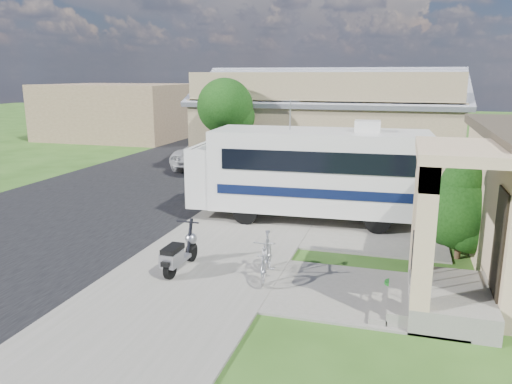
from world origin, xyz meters
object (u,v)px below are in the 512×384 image
(shrub, at_px, (464,209))
(garden_hose, at_px, (394,287))
(motorhome, at_px, (310,170))
(pickup_truck, at_px, (214,154))
(van, at_px, (242,133))
(bicycle, at_px, (266,258))
(scooter, at_px, (179,254))

(shrub, relative_size, garden_hose, 6.38)
(motorhome, height_order, pickup_truck, motorhome)
(van, bearing_deg, bicycle, -59.27)
(shrub, bearing_deg, garden_hose, -121.69)
(pickup_truck, distance_m, garden_hose, 16.00)
(scooter, distance_m, garden_hose, 5.05)
(motorhome, height_order, van, motorhome)
(scooter, bearing_deg, pickup_truck, 108.74)
(motorhome, xyz_separation_m, scooter, (-2.17, -5.42, -1.17))
(bicycle, relative_size, pickup_truck, 0.33)
(pickup_truck, xyz_separation_m, van, (-0.97, 7.73, 0.20))
(scooter, relative_size, bicycle, 0.98)
(shrub, height_order, scooter, shrub)
(scooter, distance_m, pickup_truck, 14.10)
(garden_hose, bearing_deg, pickup_truck, 125.63)
(motorhome, relative_size, garden_hose, 18.89)
(motorhome, bearing_deg, shrub, -31.11)
(scooter, relative_size, garden_hose, 4.17)
(scooter, bearing_deg, van, 104.97)
(pickup_truck, xyz_separation_m, garden_hose, (9.31, -12.99, -0.64))
(van, bearing_deg, pickup_truck, -71.57)
(scooter, xyz_separation_m, pickup_truck, (-4.30, 13.43, 0.24))
(shrub, xyz_separation_m, pickup_truck, (-10.93, 10.38, -0.60))
(motorhome, bearing_deg, bicycle, -93.84)
(bicycle, xyz_separation_m, garden_hose, (2.90, 0.18, -0.43))
(motorhome, bearing_deg, garden_hose, -63.47)
(motorhome, distance_m, garden_hose, 5.94)
(scooter, bearing_deg, shrub, 25.72)
(van, bearing_deg, shrub, -45.41)
(motorhome, relative_size, van, 1.19)
(shrub, distance_m, van, 21.67)
(garden_hose, bearing_deg, scooter, -175.01)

